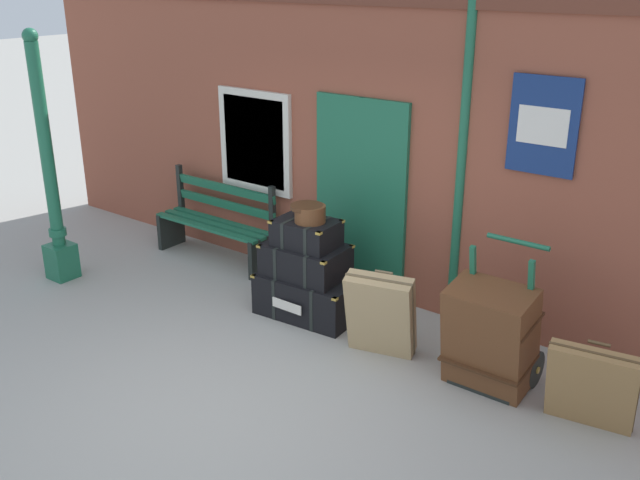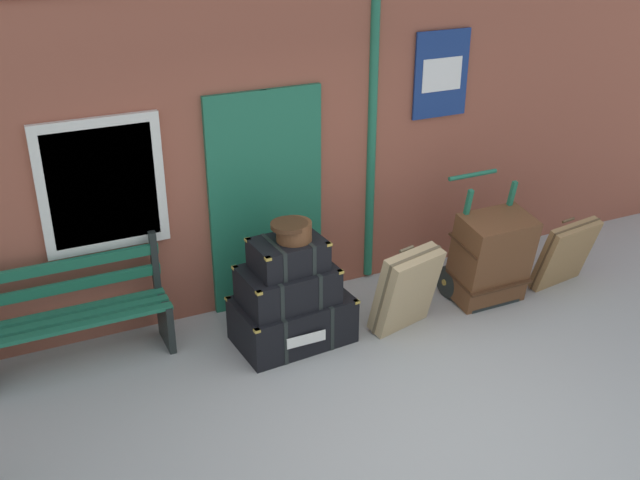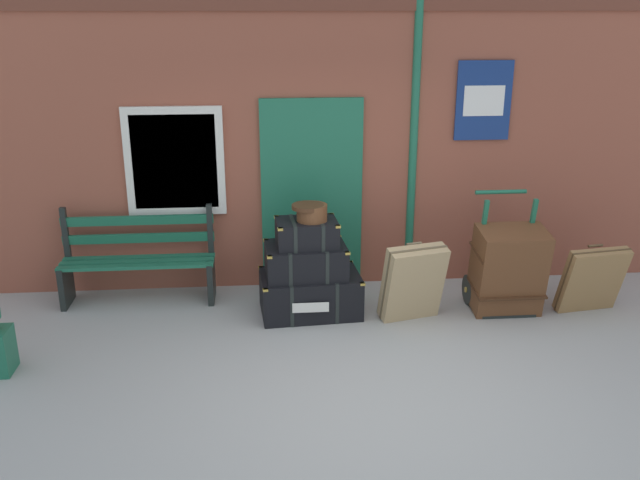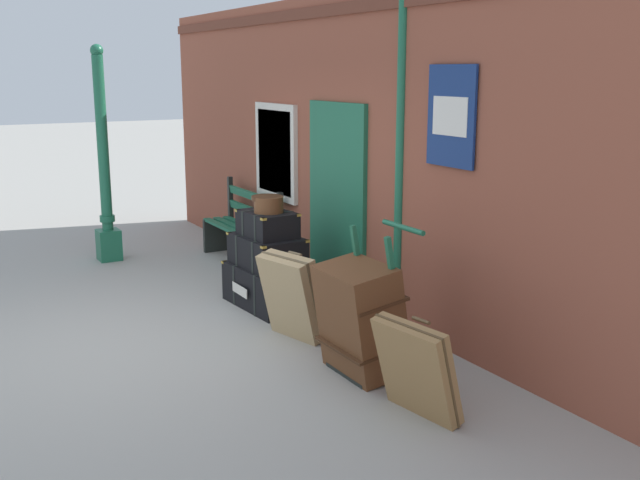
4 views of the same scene
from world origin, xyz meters
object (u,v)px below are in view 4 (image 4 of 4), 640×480
at_px(steamer_trunk_base, 271,286).
at_px(suitcase_cream, 417,370).
at_px(round_hatbox, 268,203).
at_px(suitcase_oxblood, 293,296).
at_px(steamer_trunk_middle, 267,251).
at_px(steamer_trunk_top, 268,224).
at_px(large_brown_trunk, 361,319).
at_px(porters_trolley, 378,338).
at_px(lamp_post, 105,182).
at_px(platform_bench, 244,229).

distance_m(steamer_trunk_base, suitcase_cream, 2.88).
height_order(round_hatbox, suitcase_oxblood, round_hatbox).
relative_size(steamer_trunk_middle, steamer_trunk_top, 1.32).
relative_size(steamer_trunk_middle, round_hatbox, 2.40).
xyz_separation_m(steamer_trunk_base, steamer_trunk_top, (-0.03, -0.01, 0.66)).
bearing_deg(suitcase_cream, steamer_trunk_top, 175.44).
bearing_deg(large_brown_trunk, porters_trolley, 90.00).
bearing_deg(large_brown_trunk, suitcase_oxblood, -174.36).
distance_m(lamp_post, round_hatbox, 2.96).
height_order(steamer_trunk_top, round_hatbox, round_hatbox).
distance_m(lamp_post, steamer_trunk_middle, 2.94).
distance_m(lamp_post, platform_bench, 1.87).
bearing_deg(round_hatbox, large_brown_trunk, -4.13).
relative_size(lamp_post, steamer_trunk_middle, 3.25).
height_order(steamer_trunk_base, steamer_trunk_top, steamer_trunk_top).
xyz_separation_m(steamer_trunk_top, large_brown_trunk, (2.04, -0.15, -0.40)).
relative_size(platform_bench, porters_trolley, 1.33).
bearing_deg(steamer_trunk_top, lamp_post, -160.48).
relative_size(round_hatbox, suitcase_cream, 0.48).
bearing_deg(large_brown_trunk, steamer_trunk_top, 175.71).
xyz_separation_m(lamp_post, round_hatbox, (2.80, 0.97, 0.07)).
height_order(steamer_trunk_base, suitcase_cream, suitcase_cream).
bearing_deg(platform_bench, round_hatbox, -15.78).
bearing_deg(suitcase_oxblood, large_brown_trunk, 5.64).
bearing_deg(platform_bench, porters_trolley, -7.21).
bearing_deg(porters_trolley, large_brown_trunk, -90.00).
height_order(suitcase_oxblood, suitcase_cream, suitcase_oxblood).
bearing_deg(platform_bench, large_brown_trunk, -9.76).
relative_size(platform_bench, suitcase_cream, 2.18).
height_order(platform_bench, suitcase_cream, platform_bench).
distance_m(steamer_trunk_top, large_brown_trunk, 2.08).
xyz_separation_m(steamer_trunk_base, large_brown_trunk, (2.01, -0.16, 0.26)).
distance_m(suitcase_oxblood, suitcase_cream, 1.86).
relative_size(steamer_trunk_base, suitcase_cream, 1.44).
height_order(steamer_trunk_middle, steamer_trunk_top, steamer_trunk_top).
distance_m(round_hatbox, large_brown_trunk, 2.10).
distance_m(steamer_trunk_middle, suitcase_cream, 2.93).
height_order(platform_bench, porters_trolley, porters_trolley).
height_order(lamp_post, suitcase_oxblood, lamp_post).
xyz_separation_m(lamp_post, steamer_trunk_top, (2.75, 0.98, -0.16)).
height_order(steamer_trunk_base, porters_trolley, porters_trolley).
bearing_deg(steamer_trunk_middle, suitcase_oxblood, -13.35).
height_order(platform_bench, steamer_trunk_base, platform_bench).
relative_size(lamp_post, platform_bench, 1.71).
relative_size(steamer_trunk_top, suitcase_oxblood, 0.78).
height_order(steamer_trunk_base, large_brown_trunk, large_brown_trunk).
bearing_deg(steamer_trunk_top, steamer_trunk_middle, -168.52).
bearing_deg(suitcase_oxblood, steamer_trunk_base, 165.32).
height_order(porters_trolley, suitcase_cream, porters_trolley).
relative_size(steamer_trunk_base, suitcase_oxblood, 1.29).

